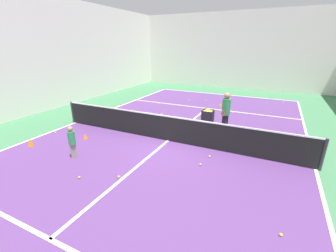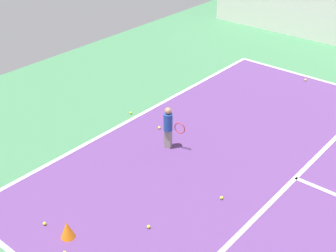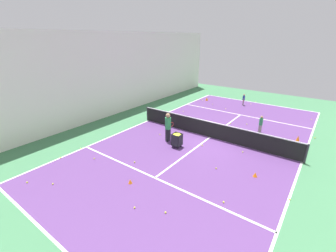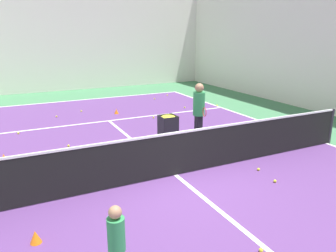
# 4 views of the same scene
# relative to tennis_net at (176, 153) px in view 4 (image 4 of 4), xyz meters

# --- Properties ---
(ground_plane) EXTENTS (30.93, 30.93, 0.00)m
(ground_plane) POSITION_rel_tennis_net_xyz_m (0.00, 0.00, -0.56)
(ground_plane) COLOR #3D754C
(court_playing_area) EXTENTS (10.54, 20.37, 0.00)m
(court_playing_area) POSITION_rel_tennis_net_xyz_m (0.00, 0.00, -0.56)
(court_playing_area) COLOR #563370
(court_playing_area) RESTS_ON ground
(line_baseline_far) EXTENTS (10.54, 0.10, 0.00)m
(line_baseline_far) POSITION_rel_tennis_net_xyz_m (0.00, 10.19, -0.56)
(line_baseline_far) COLOR white
(line_baseline_far) RESTS_ON ground
(line_sideline_right) EXTENTS (0.10, 20.37, 0.00)m
(line_sideline_right) POSITION_rel_tennis_net_xyz_m (5.27, 0.00, -0.56)
(line_sideline_right) COLOR white
(line_sideline_right) RESTS_ON ground
(line_service_far) EXTENTS (10.54, 0.10, 0.00)m
(line_service_far) POSITION_rel_tennis_net_xyz_m (0.00, 5.60, -0.56)
(line_service_far) COLOR white
(line_service_far) RESTS_ON ground
(line_centre_service) EXTENTS (0.10, 11.21, 0.00)m
(line_centre_service) POSITION_rel_tennis_net_xyz_m (0.00, 0.00, -0.56)
(line_centre_service) COLOR white
(line_centre_service) RESTS_ON ground
(hall_enclosure_far) EXTENTS (17.10, 0.15, 6.48)m
(hall_enclosure_far) POSITION_rel_tennis_net_xyz_m (0.00, 13.54, 2.68)
(hall_enclosure_far) COLOR silver
(hall_enclosure_far) RESTS_ON ground
(tennis_net) EXTENTS (10.84, 0.10, 1.09)m
(tennis_net) POSITION_rel_tennis_net_xyz_m (0.00, 0.00, 0.00)
(tennis_net) COLOR #2D2D33
(tennis_net) RESTS_ON ground
(coach_at_net) EXTENTS (0.43, 0.72, 1.82)m
(coach_at_net) POSITION_rel_tennis_net_xyz_m (1.88, 2.04, 0.48)
(coach_at_net) COLOR black
(coach_at_net) RESTS_ON ground
(child_midcourt) EXTENTS (0.32, 0.32, 1.18)m
(child_midcourt) POSITION_rel_tennis_net_xyz_m (-2.34, -2.79, 0.12)
(child_midcourt) COLOR gray
(child_midcourt) RESTS_ON ground
(ball_cart) EXTENTS (0.51, 0.50, 0.85)m
(ball_cart) POSITION_rel_tennis_net_xyz_m (0.97, 2.38, 0.03)
(ball_cart) COLOR black
(ball_cart) RESTS_ON ground
(training_cone_0) EXTENTS (0.19, 0.19, 0.22)m
(training_cone_0) POSITION_rel_tennis_net_xyz_m (-3.27, -1.33, -0.45)
(training_cone_0) COLOR orange
(training_cone_0) RESTS_ON ground
(training_cone_1) EXTENTS (0.20, 0.20, 0.23)m
(training_cone_1) POSITION_rel_tennis_net_xyz_m (-3.69, 2.74, -0.45)
(training_cone_1) COLOR orange
(training_cone_1) RESTS_ON ground
(training_cone_2) EXTENTS (0.18, 0.18, 0.21)m
(training_cone_2) POSITION_rel_tennis_net_xyz_m (0.62, 6.58, -0.45)
(training_cone_2) COLOR orange
(training_cone_2) RESTS_ON ground
(tennis_ball_1) EXTENTS (0.07, 0.07, 0.07)m
(tennis_ball_1) POSITION_rel_tennis_net_xyz_m (5.23, 7.22, -0.53)
(tennis_ball_1) COLOR yellow
(tennis_ball_1) RESTS_ON ground
(tennis_ball_2) EXTENTS (0.07, 0.07, 0.07)m
(tennis_ball_2) POSITION_rel_tennis_net_xyz_m (1.71, 5.18, -0.53)
(tennis_ball_2) COLOR yellow
(tennis_ball_2) RESTS_ON ground
(tennis_ball_5) EXTENTS (0.07, 0.07, 0.07)m
(tennis_ball_5) POSITION_rel_tennis_net_xyz_m (-1.74, 7.09, -0.53)
(tennis_ball_5) COLOR yellow
(tennis_ball_5) RESTS_ON ground
(tennis_ball_8) EXTENTS (0.07, 0.07, 0.07)m
(tennis_ball_8) POSITION_rel_tennis_net_xyz_m (2.35, 1.36, -0.53)
(tennis_ball_8) COLOR yellow
(tennis_ball_8) RESTS_ON ground
(tennis_ball_9) EXTENTS (0.07, 0.07, 0.07)m
(tennis_ball_9) POSITION_rel_tennis_net_xyz_m (1.86, -1.37, -0.53)
(tennis_ball_9) COLOR yellow
(tennis_ball_9) RESTS_ON ground
(tennis_ball_10) EXTENTS (0.07, 0.07, 0.07)m
(tennis_ball_10) POSITION_rel_tennis_net_xyz_m (4.34, 9.30, -0.53)
(tennis_ball_10) COLOR yellow
(tennis_ball_10) RESTS_ON ground
(tennis_ball_12) EXTENTS (0.07, 0.07, 0.07)m
(tennis_ball_12) POSITION_rel_tennis_net_xyz_m (-1.95, 3.22, -0.53)
(tennis_ball_12) COLOR yellow
(tennis_ball_12) RESTS_ON ground
(tennis_ball_13) EXTENTS (0.07, 0.07, 0.07)m
(tennis_ball_13) POSITION_rel_tennis_net_xyz_m (5.29, 5.95, -0.53)
(tennis_ball_13) COLOR yellow
(tennis_ball_13) RESTS_ON ground
(tennis_ball_15) EXTENTS (0.07, 0.07, 0.07)m
(tennis_ball_15) POSITION_rel_tennis_net_xyz_m (-0.13, -3.14, -0.53)
(tennis_ball_15) COLOR yellow
(tennis_ball_15) RESTS_ON ground
(tennis_ball_17) EXTENTS (0.07, 0.07, 0.07)m
(tennis_ball_17) POSITION_rel_tennis_net_xyz_m (2.84, 1.64, -0.53)
(tennis_ball_17) COLOR yellow
(tennis_ball_17) RESTS_ON ground
(tennis_ball_18) EXTENTS (0.07, 0.07, 0.07)m
(tennis_ball_18) POSITION_rel_tennis_net_xyz_m (1.97, -0.68, -0.53)
(tennis_ball_18) COLOR yellow
(tennis_ball_18) RESTS_ON ground
(tennis_ball_20) EXTENTS (0.07, 0.07, 0.07)m
(tennis_ball_20) POSITION_rel_tennis_net_xyz_m (-3.24, 5.29, -0.53)
(tennis_ball_20) COLOR yellow
(tennis_ball_20) RESTS_ON ground
(tennis_ball_21) EXTENTS (0.07, 0.07, 0.07)m
(tennis_ball_21) POSITION_rel_tennis_net_xyz_m (3.71, 6.20, -0.53)
(tennis_ball_21) COLOR yellow
(tennis_ball_21) RESTS_ON ground
(tennis_ball_22) EXTENTS (0.07, 0.07, 0.07)m
(tennis_ball_22) POSITION_rel_tennis_net_xyz_m (3.31, 8.67, -0.53)
(tennis_ball_22) COLOR yellow
(tennis_ball_22) RESTS_ON ground
(tennis_ball_23) EXTENTS (0.07, 0.07, 0.07)m
(tennis_ball_23) POSITION_rel_tennis_net_xyz_m (-0.18, 1.40, -0.53)
(tennis_ball_23) COLOR yellow
(tennis_ball_23) RESTS_ON ground
(tennis_ball_24) EXTENTS (0.07, 0.07, 0.07)m
(tennis_ball_24) POSITION_rel_tennis_net_xyz_m (-0.64, 7.60, -0.53)
(tennis_ball_24) COLOR yellow
(tennis_ball_24) RESTS_ON ground
(tennis_ball_25) EXTENTS (0.07, 0.07, 0.07)m
(tennis_ball_25) POSITION_rel_tennis_net_xyz_m (-2.42, 0.76, -0.53)
(tennis_ball_25) COLOR yellow
(tennis_ball_25) RESTS_ON ground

